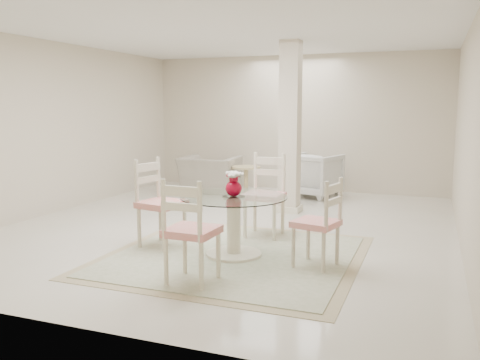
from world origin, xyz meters
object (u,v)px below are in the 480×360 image
(dining_table, at_px, (234,226))
(dining_chair_north, at_px, (266,189))
(dining_chair_east, at_px, (322,217))
(dining_chair_south, at_px, (188,224))
(armchair_white, at_px, (314,175))
(red_vase, at_px, (234,183))
(side_table, at_px, (246,182))
(column, at_px, (290,128))
(recliner_taupe, at_px, (210,174))
(dining_chair_west, at_px, (157,196))

(dining_table, bearing_deg, dining_chair_north, 87.16)
(dining_chair_east, relative_size, dining_chair_south, 0.93)
(dining_chair_south, distance_m, armchair_white, 5.16)
(red_vase, bearing_deg, dining_chair_south, -93.17)
(dining_chair_south, distance_m, side_table, 4.89)
(column, relative_size, red_vase, 9.52)
(dining_chair_east, relative_size, armchair_white, 1.17)
(recliner_taupe, bearing_deg, side_table, 165.27)
(dining_chair_south, height_order, armchair_white, dining_chair_south)
(dining_chair_south, xyz_separation_m, armchair_white, (0.04, 5.16, -0.19))
(dining_chair_east, distance_m, dining_chair_north, 1.46)
(dining_chair_north, bearing_deg, recliner_taupe, 125.93)
(dining_chair_west, relative_size, armchair_white, 1.30)
(column, relative_size, dining_chair_south, 2.38)
(dining_chair_east, distance_m, side_table, 4.40)
(red_vase, bearing_deg, dining_chair_north, 87.36)
(dining_chair_west, bearing_deg, dining_chair_north, -36.94)
(column, distance_m, dining_chair_north, 1.76)
(column, height_order, armchair_white, column)
(dining_chair_north, height_order, armchair_white, dining_chair_north)
(recliner_taupe, height_order, side_table, recliner_taupe)
(dining_chair_east, distance_m, armchair_white, 4.33)
(dining_chair_south, bearing_deg, dining_chair_north, -91.34)
(dining_chair_west, distance_m, dining_chair_south, 1.46)
(dining_chair_east, height_order, side_table, dining_chair_east)
(column, bearing_deg, side_table, 136.19)
(column, xyz_separation_m, dining_chair_east, (1.09, -2.69, -0.80))
(dining_chair_south, xyz_separation_m, recliner_taupe, (-1.98, 4.91, -0.25))
(dining_table, bearing_deg, dining_chair_east, -3.78)
(dining_chair_east, height_order, recliner_taupe, dining_chair_east)
(dining_chair_north, height_order, recliner_taupe, dining_chair_north)
(dining_table, xyz_separation_m, red_vase, (0.00, -0.00, 0.49))
(dining_table, relative_size, dining_chair_south, 1.06)
(dining_chair_north, bearing_deg, dining_chair_west, -138.39)
(recliner_taupe, bearing_deg, armchair_white, -176.08)
(dining_chair_west, bearing_deg, dining_chair_south, -127.00)
(red_vase, bearing_deg, armchair_white, 90.25)
(red_vase, bearing_deg, dining_table, 146.31)
(column, distance_m, dining_chair_east, 3.01)
(column, relative_size, dining_chair_west, 2.30)
(red_vase, relative_size, dining_chair_north, 0.24)
(red_vase, distance_m, dining_chair_east, 1.05)
(dining_chair_south, relative_size, armchair_white, 1.26)
(dining_chair_east, distance_m, recliner_taupe, 4.99)
(dining_chair_east, bearing_deg, dining_chair_west, -80.21)
(red_vase, distance_m, dining_chair_west, 1.05)
(dining_chair_west, height_order, armchair_white, dining_chair_west)
(red_vase, distance_m, dining_chair_south, 1.05)
(dining_chair_west, bearing_deg, column, -9.12)
(column, xyz_separation_m, red_vase, (0.08, -2.63, -0.51))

